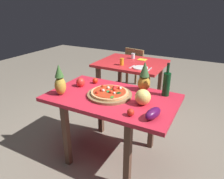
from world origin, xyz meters
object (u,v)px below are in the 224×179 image
(pineapple_left, at_px, (144,78))
(melon, at_px, (143,97))
(background_table, at_px, (131,68))
(dinner_plate, at_px, (141,68))
(wine_bottle, at_px, (166,84))
(knife_utensil, at_px, (150,69))
(eggplant, at_px, (153,113))
(drinking_glass_water, at_px, (133,56))
(bell_pepper, at_px, (81,82))
(drinking_glass_juice, at_px, (122,62))
(display_table, at_px, (112,104))
(dining_chair, at_px, (137,67))
(pizza_board, at_px, (110,94))
(tomato_at_corner, at_px, (95,81))
(fork_utensil, at_px, (132,67))
(tomato_near_board, at_px, (131,112))
(pizza, at_px, (110,92))
(napkin_folded, at_px, (142,60))
(pineapple_right, at_px, (60,81))

(pineapple_left, relative_size, melon, 2.15)
(background_table, height_order, dinner_plate, dinner_plate)
(wine_bottle, bearing_deg, pineapple_left, 175.47)
(background_table, bearing_deg, knife_utensil, -32.35)
(eggplant, bearing_deg, drinking_glass_water, 117.56)
(background_table, height_order, eggplant, eggplant)
(eggplant, bearing_deg, background_table, 118.99)
(bell_pepper, xyz_separation_m, knife_utensil, (0.50, 1.00, -0.05))
(pineapple_left, distance_m, drinking_glass_water, 1.41)
(background_table, relative_size, bell_pepper, 9.62)
(eggplant, bearing_deg, drinking_glass_juice, 124.95)
(drinking_glass_water, bearing_deg, background_table, -73.02)
(display_table, bearing_deg, knife_utensil, 87.21)
(dining_chair, xyz_separation_m, pizza_board, (0.48, -1.99, 0.29))
(tomato_at_corner, bearing_deg, dining_chair, 95.08)
(eggplant, height_order, knife_utensil, eggplant)
(eggplant, xyz_separation_m, knife_utensil, (-0.47, 1.30, -0.04))
(drinking_glass_water, height_order, fork_utensil, drinking_glass_water)
(eggplant, xyz_separation_m, dinner_plate, (-0.61, 1.30, -0.04))
(dining_chair, bearing_deg, tomato_near_board, 121.97)
(background_table, relative_size, pineapple_left, 3.23)
(melon, distance_m, dinner_plate, 1.18)
(pizza, height_order, tomato_at_corner, pizza)
(bell_pepper, bearing_deg, background_table, 85.14)
(dining_chair, relative_size, napkin_folded, 6.07)
(background_table, bearing_deg, display_table, -75.50)
(pineapple_right, height_order, fork_utensil, pineapple_right)
(pizza, xyz_separation_m, eggplant, (0.54, -0.24, 0.00))
(eggplant, xyz_separation_m, fork_utensil, (-0.75, 1.30, -0.04))
(background_table, bearing_deg, drinking_glass_juice, -105.43)
(wine_bottle, xyz_separation_m, melon, (-0.14, -0.31, -0.06))
(melon, xyz_separation_m, tomato_near_board, (-0.01, -0.25, -0.04))
(wine_bottle, height_order, pineapple_right, wine_bottle)
(pizza_board, relative_size, drinking_glass_juice, 4.32)
(melon, bearing_deg, pineapple_left, 108.58)
(dining_chair, bearing_deg, bell_pepper, 103.38)
(knife_utensil, xyz_separation_m, napkin_folded, (-0.29, 0.47, -0.00))
(tomato_near_board, height_order, dinner_plate, tomato_near_board)
(background_table, bearing_deg, napkin_folded, 65.44)
(pizza_board, height_order, napkin_folded, pizza_board)
(dining_chair, bearing_deg, dinner_plate, 126.02)
(background_table, relative_size, tomato_at_corner, 15.99)
(pizza_board, xyz_separation_m, wine_bottle, (0.51, 0.28, 0.12))
(napkin_folded, bearing_deg, pizza_board, -82.08)
(knife_utensil, bearing_deg, bell_pepper, -117.81)
(dinner_plate, height_order, fork_utensil, dinner_plate)
(pizza_board, distance_m, pineapple_right, 0.54)
(pineapple_right, bearing_deg, pizza_board, 24.75)
(background_table, relative_size, melon, 6.95)
(tomato_near_board, distance_m, drinking_glass_juice, 1.56)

